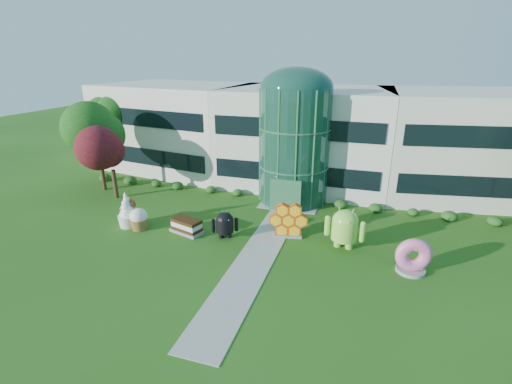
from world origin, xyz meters
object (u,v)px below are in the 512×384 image
(android_green, at_px, (345,226))
(android_black, at_px, (225,223))
(donut, at_px, (413,255))
(gingerbread, at_px, (132,212))

(android_green, height_order, android_black, android_green)
(android_green, xyz_separation_m, donut, (4.15, -1.84, -0.47))
(android_green, height_order, donut, android_green)
(android_black, height_order, donut, android_black)
(donut, bearing_deg, android_green, 142.88)
(android_green, relative_size, donut, 1.42)
(android_black, relative_size, donut, 1.01)
(android_green, relative_size, gingerbread, 1.38)
(android_black, xyz_separation_m, donut, (12.34, -0.76, -0.01))
(android_green, distance_m, gingerbread, 15.84)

